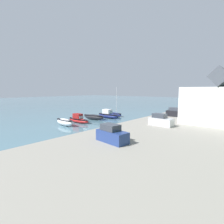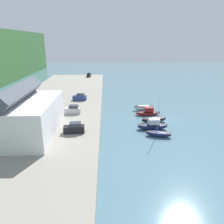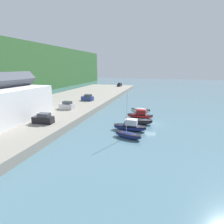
{
  "view_description": "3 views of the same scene",
  "coord_description": "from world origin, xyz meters",
  "px_view_note": "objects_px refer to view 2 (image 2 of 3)",
  "views": [
    {
      "loc": [
        30.96,
        36.15,
        7.87
      ],
      "look_at": [
        -2.72,
        7.98,
        2.33
      ],
      "focal_mm": 28.0,
      "sensor_mm": 36.0,
      "label": 1
    },
    {
      "loc": [
        -52.13,
        14.72,
        19.35
      ],
      "look_at": [
        1.07,
        13.07,
        2.0
      ],
      "focal_mm": 35.0,
      "sensor_mm": 36.0,
      "label": 2
    },
    {
      "loc": [
        -39.78,
        -2.27,
        12.9
      ],
      "look_at": [
        -0.71,
        9.3,
        2.32
      ],
      "focal_mm": 28.0,
      "sensor_mm": 36.0,
      "label": 3
    }
  ],
  "objects_px": {
    "moored_boat_0": "(159,134)",
    "moored_boat_4": "(143,108)",
    "parked_car_0": "(74,128)",
    "parked_car_3": "(80,97)",
    "parked_car_2": "(89,75)",
    "moored_boat_1": "(153,125)",
    "moored_boat_2": "(154,120)",
    "parked_car_1": "(73,110)",
    "moored_boat_3": "(148,112)"
  },
  "relations": [
    {
      "from": "moored_boat_0",
      "to": "moored_boat_4",
      "type": "distance_m",
      "value": 18.35
    },
    {
      "from": "parked_car_0",
      "to": "parked_car_3",
      "type": "distance_m",
      "value": 25.82
    },
    {
      "from": "moored_boat_0",
      "to": "parked_car_2",
      "type": "xyz_separation_m",
      "value": [
        72.11,
        19.74,
        1.84
      ]
    },
    {
      "from": "parked_car_2",
      "to": "moored_boat_1",
      "type": "bearing_deg",
      "value": 111.31
    },
    {
      "from": "parked_car_0",
      "to": "parked_car_2",
      "type": "height_order",
      "value": "same"
    },
    {
      "from": "moored_boat_2",
      "to": "parked_car_0",
      "type": "relative_size",
      "value": 1.51
    },
    {
      "from": "parked_car_0",
      "to": "parked_car_1",
      "type": "distance_m",
      "value": 12.81
    },
    {
      "from": "moored_boat_4",
      "to": "parked_car_3",
      "type": "distance_m",
      "value": 20.27
    },
    {
      "from": "moored_boat_1",
      "to": "parked_car_1",
      "type": "height_order",
      "value": "parked_car_1"
    },
    {
      "from": "moored_boat_2",
      "to": "parked_car_3",
      "type": "relative_size",
      "value": 1.5
    },
    {
      "from": "parked_car_1",
      "to": "parked_car_2",
      "type": "height_order",
      "value": "same"
    },
    {
      "from": "parked_car_1",
      "to": "moored_boat_2",
      "type": "bearing_deg",
      "value": -95.59
    },
    {
      "from": "moored_boat_3",
      "to": "parked_car_1",
      "type": "xyz_separation_m",
      "value": [
        -2.27,
        20.03,
        1.69
      ]
    },
    {
      "from": "moored_boat_4",
      "to": "moored_boat_3",
      "type": "bearing_deg",
      "value": -170.98
    },
    {
      "from": "moored_boat_1",
      "to": "parked_car_2",
      "type": "distance_m",
      "value": 70.74
    },
    {
      "from": "moored_boat_0",
      "to": "moored_boat_1",
      "type": "xyz_separation_m",
      "value": [
        4.07,
        0.45,
        0.28
      ]
    },
    {
      "from": "parked_car_1",
      "to": "moored_boat_1",
      "type": "bearing_deg",
      "value": -108.21
    },
    {
      "from": "moored_boat_3",
      "to": "moored_boat_0",
      "type": "bearing_deg",
      "value": 177.65
    },
    {
      "from": "moored_boat_3",
      "to": "parked_car_0",
      "type": "bearing_deg",
      "value": 128.69
    },
    {
      "from": "moored_boat_2",
      "to": "parked_car_0",
      "type": "height_order",
      "value": "parked_car_0"
    },
    {
      "from": "moored_boat_2",
      "to": "parked_car_0",
      "type": "bearing_deg",
      "value": 107.81
    },
    {
      "from": "moored_boat_0",
      "to": "parked_car_0",
      "type": "relative_size",
      "value": 2.0
    },
    {
      "from": "moored_boat_3",
      "to": "parked_car_2",
      "type": "bearing_deg",
      "value": 18.1
    },
    {
      "from": "parked_car_0",
      "to": "parked_car_1",
      "type": "relative_size",
      "value": 1.01
    },
    {
      "from": "moored_boat_1",
      "to": "parked_car_0",
      "type": "bearing_deg",
      "value": 106.47
    },
    {
      "from": "moored_boat_4",
      "to": "parked_car_1",
      "type": "distance_m",
      "value": 20.64
    },
    {
      "from": "moored_boat_2",
      "to": "moored_boat_0",
      "type": "bearing_deg",
      "value": 165.9
    },
    {
      "from": "moored_boat_2",
      "to": "parked_car_1",
      "type": "height_order",
      "value": "parked_car_1"
    },
    {
      "from": "moored_boat_4",
      "to": "parked_car_1",
      "type": "bearing_deg",
      "value": 110.61
    },
    {
      "from": "moored_boat_1",
      "to": "moored_boat_4",
      "type": "relative_size",
      "value": 1.24
    },
    {
      "from": "moored_boat_4",
      "to": "parked_car_2",
      "type": "xyz_separation_m",
      "value": [
        53.77,
        19.54,
        1.62
      ]
    },
    {
      "from": "moored_boat_1",
      "to": "parked_car_0",
      "type": "xyz_separation_m",
      "value": [
        -4.96,
        17.2,
        1.57
      ]
    },
    {
      "from": "moored_boat_1",
      "to": "moored_boat_4",
      "type": "xyz_separation_m",
      "value": [
        14.27,
        -0.25,
        -0.06
      ]
    },
    {
      "from": "parked_car_0",
      "to": "parked_car_1",
      "type": "bearing_deg",
      "value": 3.21
    },
    {
      "from": "moored_boat_0",
      "to": "moored_boat_4",
      "type": "xyz_separation_m",
      "value": [
        18.34,
        0.2,
        0.22
      ]
    },
    {
      "from": "moored_boat_0",
      "to": "parked_car_3",
      "type": "xyz_separation_m",
      "value": [
        24.87,
        19.32,
        1.84
      ]
    },
    {
      "from": "moored_boat_3",
      "to": "moored_boat_4",
      "type": "distance_m",
      "value": 4.36
    },
    {
      "from": "moored_boat_4",
      "to": "parked_car_0",
      "type": "relative_size",
      "value": 1.29
    },
    {
      "from": "moored_boat_1",
      "to": "parked_car_2",
      "type": "bearing_deg",
      "value": 16.2
    },
    {
      "from": "moored_boat_0",
      "to": "moored_boat_4",
      "type": "bearing_deg",
      "value": 15.59
    },
    {
      "from": "moored_boat_3",
      "to": "moored_boat_4",
      "type": "relative_size",
      "value": 1.2
    },
    {
      "from": "moored_boat_0",
      "to": "moored_boat_2",
      "type": "distance_m",
      "value": 8.5
    },
    {
      "from": "moored_boat_0",
      "to": "moored_boat_2",
      "type": "xyz_separation_m",
      "value": [
        8.47,
        -0.73,
        0.1
      ]
    },
    {
      "from": "moored_boat_2",
      "to": "moored_boat_3",
      "type": "relative_size",
      "value": 0.98
    },
    {
      "from": "moored_boat_4",
      "to": "parked_car_0",
      "type": "height_order",
      "value": "parked_car_0"
    },
    {
      "from": "moored_boat_2",
      "to": "moored_boat_4",
      "type": "height_order",
      "value": "moored_boat_4"
    },
    {
      "from": "moored_boat_2",
      "to": "moored_boat_3",
      "type": "bearing_deg",
      "value": -5.15
    },
    {
      "from": "moored_boat_3",
      "to": "parked_car_3",
      "type": "relative_size",
      "value": 1.54
    },
    {
      "from": "parked_car_1",
      "to": "parked_car_3",
      "type": "relative_size",
      "value": 0.98
    },
    {
      "from": "moored_boat_1",
      "to": "moored_boat_4",
      "type": "distance_m",
      "value": 14.27
    }
  ]
}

